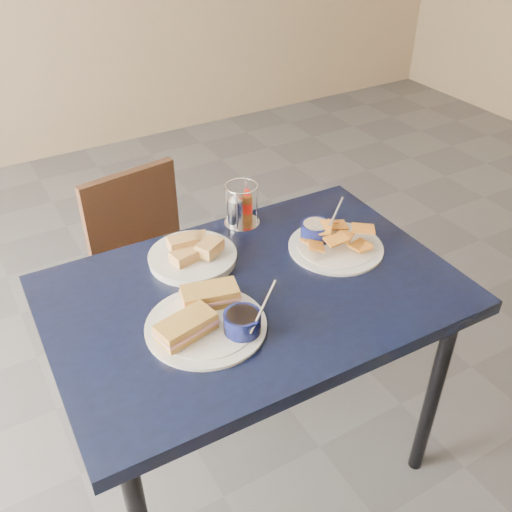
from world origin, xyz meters
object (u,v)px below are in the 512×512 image
dining_table (254,311)px  plantain_plate (330,240)px  chair_far (151,260)px  sandwich_plate (209,318)px  bread_basket (193,255)px  condiment_caddy (240,208)px

dining_table → plantain_plate: 0.31m
chair_far → sandwich_plate: size_ratio=2.48×
bread_basket → condiment_caddy: size_ratio=1.79×
dining_table → chair_far: chair_far is taller
sandwich_plate → condiment_caddy: (0.29, 0.37, 0.03)m
bread_basket → condiment_caddy: (0.21, 0.10, 0.03)m
chair_far → condiment_caddy: condiment_caddy is taller
bread_basket → condiment_caddy: condiment_caddy is taller
plantain_plate → bread_basket: (-0.38, 0.13, 0.00)m
sandwich_plate → bread_basket: bearing=73.2°
dining_table → bread_basket: bread_basket is taller
dining_table → plantain_plate: size_ratio=3.94×
dining_table → sandwich_plate: (-0.16, -0.07, 0.10)m
dining_table → chair_far: size_ratio=1.39×
sandwich_plate → condiment_caddy: 0.47m
chair_far → bread_basket: (-0.03, -0.48, 0.33)m
dining_table → sandwich_plate: bearing=-157.1°
dining_table → sandwich_plate: 0.21m
condiment_caddy → bread_basket: bearing=-153.5°
plantain_plate → chair_far: bearing=119.6°
plantain_plate → dining_table: bearing=-168.0°
dining_table → bread_basket: size_ratio=4.45×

